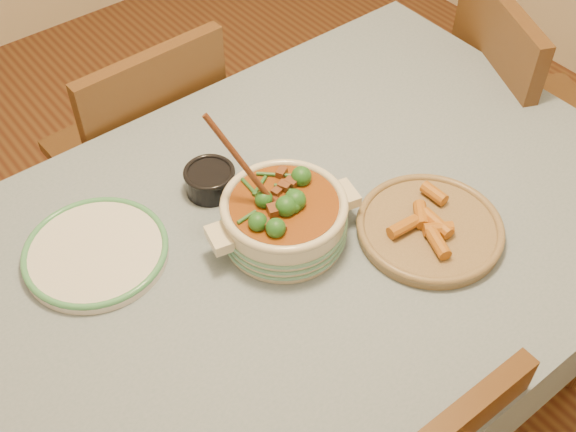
# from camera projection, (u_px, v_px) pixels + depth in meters

# --- Properties ---
(floor) EXTENTS (4.50, 4.50, 0.00)m
(floor) POSITION_uv_depth(u_px,v_px,m) (287.00, 413.00, 2.06)
(floor) COLOR #4F2716
(floor) RESTS_ON ground
(dining_table) EXTENTS (1.68, 1.08, 0.76)m
(dining_table) POSITION_uv_depth(u_px,v_px,m) (286.00, 268.00, 1.57)
(dining_table) COLOR brown
(dining_table) RESTS_ON floor
(stew_casserole) EXTENTS (0.33, 0.30, 0.31)m
(stew_casserole) POSITION_uv_depth(u_px,v_px,m) (284.00, 216.00, 1.47)
(stew_casserole) COLOR beige
(stew_casserole) RESTS_ON dining_table
(white_plate) EXTENTS (0.37, 0.37, 0.03)m
(white_plate) POSITION_uv_depth(u_px,v_px,m) (96.00, 252.00, 1.47)
(white_plate) COLOR silver
(white_plate) RESTS_ON dining_table
(condiment_bowl) EXTENTS (0.13, 0.13, 0.06)m
(condiment_bowl) POSITION_uv_depth(u_px,v_px,m) (210.00, 179.00, 1.58)
(condiment_bowl) COLOR black
(condiment_bowl) RESTS_ON dining_table
(fried_plate) EXTENTS (0.35, 0.35, 0.05)m
(fried_plate) POSITION_uv_depth(u_px,v_px,m) (430.00, 226.00, 1.51)
(fried_plate) COLOR #8F754F
(fried_plate) RESTS_ON dining_table
(chair_far) EXTENTS (0.43, 0.43, 0.89)m
(chair_far) POSITION_uv_depth(u_px,v_px,m) (147.00, 151.00, 2.07)
(chair_far) COLOR #513519
(chair_far) RESTS_ON floor
(chair_right) EXTENTS (0.57, 0.57, 0.93)m
(chair_right) POSITION_uv_depth(u_px,v_px,m) (512.00, 117.00, 2.14)
(chair_right) COLOR #513519
(chair_right) RESTS_ON floor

